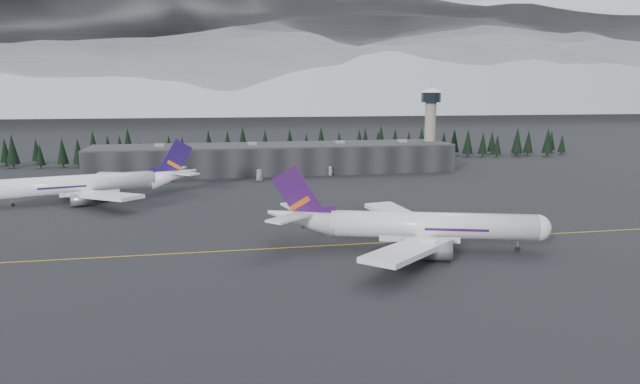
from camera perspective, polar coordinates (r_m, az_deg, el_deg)
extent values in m
plane|color=black|center=(137.67, 1.62, -5.11)|extent=(1400.00, 1400.00, 0.00)
cube|color=gold|center=(135.78, 1.81, -5.32)|extent=(400.00, 0.40, 0.02)
cube|color=black|center=(258.03, -4.53, 3.31)|extent=(160.00, 30.00, 12.00)
cube|color=#333335|center=(257.38, -4.55, 4.70)|extent=(160.00, 30.00, 0.60)
cylinder|color=gray|center=(278.71, 10.94, 5.72)|extent=(5.20, 5.20, 32.00)
cylinder|color=black|center=(278.02, 11.06, 9.27)|extent=(9.20, 9.20, 4.50)
cone|color=silver|center=(278.01, 11.08, 9.98)|extent=(10.00, 10.00, 2.00)
cube|color=black|center=(294.45, -5.38, 4.42)|extent=(360.00, 20.00, 15.00)
cylinder|color=silver|center=(133.67, 11.19, -3.30)|extent=(46.34, 19.58, 6.08)
sphere|color=silver|center=(137.81, 20.90, -3.37)|extent=(6.08, 6.08, 6.08)
cone|color=silver|center=(134.10, -1.86, -2.67)|extent=(18.06, 10.84, 8.81)
cube|color=silver|center=(148.91, 8.30, -2.49)|extent=(13.30, 29.42, 2.60)
cylinder|color=gray|center=(144.26, 10.79, -3.67)|extent=(7.43, 5.63, 3.85)
cube|color=silver|center=(118.44, 8.89, -5.76)|extent=(25.86, 25.77, 2.60)
cylinder|color=gray|center=(124.73, 11.55, -5.86)|extent=(7.43, 5.63, 3.85)
cube|color=#300F46|center=(133.13, -2.09, -0.49)|extent=(12.42, 4.28, 15.10)
cube|color=#CE460C|center=(133.39, -2.00, -1.13)|extent=(4.89, 2.00, 3.72)
cube|color=silver|center=(139.97, -2.35, -1.54)|extent=(6.92, 11.88, 0.51)
cube|color=silver|center=(128.21, -3.13, -2.62)|extent=(11.28, 10.92, 0.51)
cylinder|color=black|center=(137.76, 19.16, -5.01)|extent=(0.51, 0.51, 3.04)
cylinder|color=black|center=(138.59, 8.03, -4.45)|extent=(0.51, 0.51, 3.04)
cylinder|color=black|center=(129.78, 8.17, -5.46)|extent=(0.51, 0.51, 3.04)
cylinder|color=white|center=(204.59, -22.97, 0.72)|extent=(47.70, 18.50, 6.23)
cone|color=white|center=(208.46, -14.43, 1.61)|extent=(18.45, 10.57, 9.01)
cube|color=white|center=(189.46, -20.75, -0.33)|extent=(25.95, 26.89, 2.66)
cylinder|color=gray|center=(194.91, -22.70, -0.71)|extent=(7.54, 5.57, 3.94)
cube|color=white|center=(221.12, -21.60, 1.01)|extent=(14.55, 30.19, 2.66)
cylinder|color=gray|center=(215.36, -23.08, 0.21)|extent=(7.54, 5.57, 3.94)
cube|color=#21114F|center=(207.89, -14.36, 3.07)|extent=(12.82, 3.94, 15.45)
cube|color=orange|center=(208.04, -14.39, 2.64)|extent=(5.04, 1.88, 3.81)
cube|color=white|center=(202.67, -13.51, 1.84)|extent=(11.39, 11.36, 0.52)
cube|color=white|center=(214.73, -14.26, 2.25)|extent=(7.44, 12.23, 0.52)
cylinder|color=black|center=(205.14, -28.38, -0.85)|extent=(0.52, 0.52, 3.11)
cylinder|color=black|center=(201.18, -20.74, -0.48)|extent=(0.52, 0.52, 3.11)
cylinder|color=black|center=(210.35, -21.00, -0.07)|extent=(0.52, 0.52, 3.11)
imported|color=silver|center=(233.10, -6.11, 1.25)|extent=(3.96, 5.47, 1.38)
imported|color=white|center=(246.81, 1.08, 1.80)|extent=(4.44, 3.50, 1.41)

